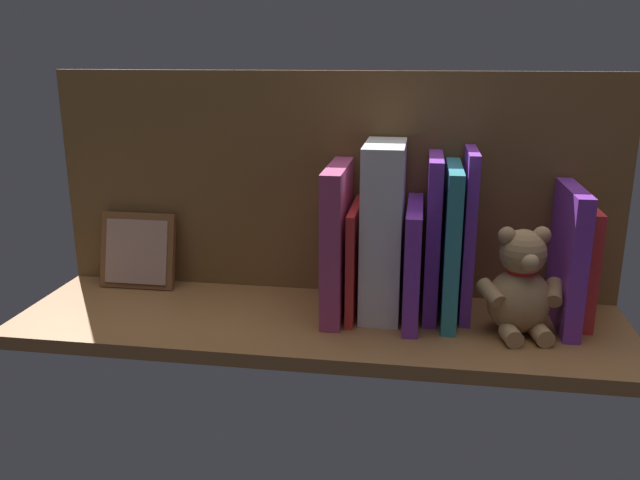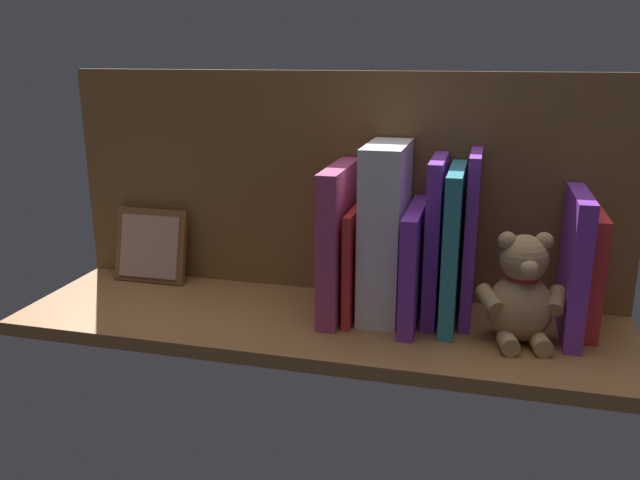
{
  "view_description": "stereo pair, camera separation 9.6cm",
  "coord_description": "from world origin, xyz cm",
  "px_view_note": "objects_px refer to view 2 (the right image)",
  "views": [
    {
      "loc": [
        -15.37,
        97.02,
        41.35
      ],
      "look_at": [
        0.0,
        0.0,
        12.93
      ],
      "focal_mm": 36.49,
      "sensor_mm": 36.0,
      "label": 1
    },
    {
      "loc": [
        -24.8,
        95.05,
        41.35
      ],
      "look_at": [
        0.0,
        0.0,
        12.93
      ],
      "focal_mm": 36.49,
      "sensor_mm": 36.0,
      "label": 2
    }
  ],
  "objects_px": {
    "book_0": "(592,272)",
    "teddy_bear": "(521,294)",
    "picture_frame_leaning": "(151,246)",
    "dictionary_thick_white": "(385,231)"
  },
  "relations": [
    {
      "from": "dictionary_thick_white",
      "to": "teddy_bear",
      "type": "bearing_deg",
      "value": 165.25
    },
    {
      "from": "book_0",
      "to": "dictionary_thick_white",
      "type": "relative_size",
      "value": 0.67
    },
    {
      "from": "dictionary_thick_white",
      "to": "picture_frame_leaning",
      "type": "relative_size",
      "value": 2.02
    },
    {
      "from": "teddy_bear",
      "to": "book_0",
      "type": "bearing_deg",
      "value": -157.31
    },
    {
      "from": "book_0",
      "to": "teddy_bear",
      "type": "bearing_deg",
      "value": 33.8
    },
    {
      "from": "teddy_bear",
      "to": "picture_frame_leaning",
      "type": "xyz_separation_m",
      "value": [
        0.66,
        -0.11,
        -0.01
      ]
    },
    {
      "from": "dictionary_thick_white",
      "to": "picture_frame_leaning",
      "type": "distance_m",
      "value": 0.46
    },
    {
      "from": "dictionary_thick_white",
      "to": "picture_frame_leaning",
      "type": "height_order",
      "value": "dictionary_thick_white"
    },
    {
      "from": "book_0",
      "to": "dictionary_thick_white",
      "type": "height_order",
      "value": "dictionary_thick_white"
    },
    {
      "from": "book_0",
      "to": "teddy_bear",
      "type": "height_order",
      "value": "book_0"
    }
  ]
}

